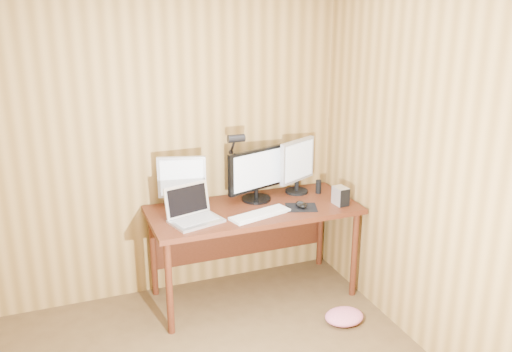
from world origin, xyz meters
TOP-DOWN VIEW (x-y plane):
  - room_shell at (0.00, 0.00)m, footprint 4.00×4.00m
  - desk at (0.93, 1.70)m, footprint 1.60×0.70m
  - monitor_center at (1.01, 1.78)m, footprint 0.52×0.23m
  - monitor_left at (0.42, 1.81)m, footprint 0.36×0.17m
  - monitor_right at (1.39, 1.83)m, footprint 0.37×0.21m
  - laptop at (0.43, 1.55)m, footprint 0.41×0.36m
  - keyboard at (0.92, 1.46)m, footprint 0.50×0.26m
  - mousepad at (1.27, 1.50)m, footprint 0.29×0.26m
  - mouse at (1.27, 1.50)m, footprint 0.11×0.14m
  - hard_drive at (1.58, 1.45)m, footprint 0.10×0.14m
  - phone at (0.91, 1.50)m, footprint 0.05×0.10m
  - speaker at (1.55, 1.75)m, footprint 0.05×0.05m
  - desk_lamp at (0.85, 1.87)m, footprint 0.13×0.19m
  - fabric_pile at (1.41, 1.01)m, footprint 0.35×0.32m

SIDE VIEW (x-z plane):
  - fabric_pile at x=1.41m, z-range 0.00..0.09m
  - desk at x=0.93m, z-range 0.25..1.00m
  - mousepad at x=1.27m, z-range 0.75..0.75m
  - phone at x=0.91m, z-range 0.75..0.76m
  - keyboard at x=0.92m, z-range 0.75..0.77m
  - mouse at x=1.27m, z-range 0.75..0.79m
  - speaker at x=1.55m, z-range 0.75..0.86m
  - laptop at x=0.43m, z-range 0.69..0.94m
  - hard_drive at x=1.58m, z-range 0.75..0.89m
  - monitor_center at x=1.01m, z-range 0.76..1.18m
  - monitor_left at x=0.42m, z-range 0.76..1.17m
  - monitor_right at x=1.39m, z-range 0.77..1.22m
  - desk_lamp at x=0.85m, z-range 0.82..1.40m
  - room_shell at x=0.00m, z-range -0.75..3.25m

